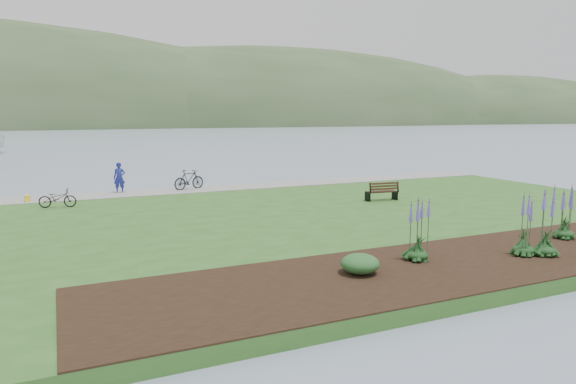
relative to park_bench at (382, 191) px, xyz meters
name	(u,v)px	position (x,y,z in m)	size (l,w,h in m)	color
ground	(278,217)	(-5.36, 0.22, -0.87)	(600.00, 600.00, 0.00)	gray
lawn	(297,221)	(-5.36, -1.78, -0.67)	(34.00, 20.00, 0.40)	#29571E
shoreline_path	(230,188)	(-5.36, 7.12, -0.45)	(34.00, 2.20, 0.03)	gray
garden_bed	(504,255)	(-2.36, -9.58, -0.45)	(24.00, 4.40, 0.04)	black
far_hillside	(142,127)	(14.64, 170.22, -0.87)	(580.00, 80.00, 38.00)	#344D2B
park_bench	(382,191)	(0.00, 0.00, 0.00)	(1.57, 0.78, 0.94)	black
person	(119,175)	(-11.21, 7.72, 0.48)	(0.69, 0.47, 1.90)	navy
bicycle_a	(57,198)	(-14.23, 4.45, -0.05)	(1.59, 0.56, 0.83)	black
bicycle_b	(189,180)	(-7.59, 7.42, 0.08)	(1.82, 0.53, 1.10)	black
pannier	(27,199)	(-15.52, 6.56, -0.31)	(0.19, 0.30, 0.32)	yellow
echium_0	(547,225)	(-1.34, -10.14, 0.49)	(0.62, 0.62, 2.24)	#133616
echium_1	(565,216)	(1.02, -8.94, 0.33)	(0.62, 0.62, 1.89)	#133616
echium_4	(418,229)	(-5.05, -9.00, 0.47)	(0.62, 0.62, 2.11)	#133616
echium_5	(525,229)	(-1.88, -9.84, 0.34)	(0.62, 0.62, 2.04)	#133616
shrub_0	(360,264)	(-7.17, -9.35, -0.17)	(1.01, 1.01, 0.51)	#1E4C21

